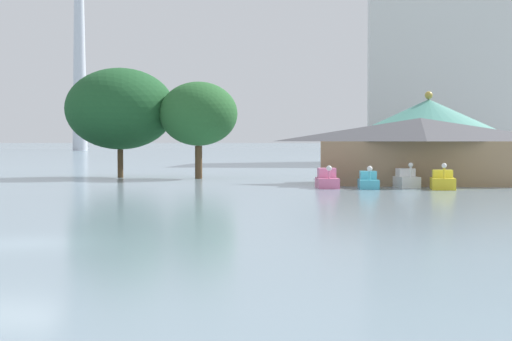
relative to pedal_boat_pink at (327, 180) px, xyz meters
The scene contains 10 objects.
ground_plane 34.34m from the pedal_boat_pink, 105.09° to the right, with size 2000.00×2000.00×0.00m, color gray.
pedal_boat_pink is the anchor object (origin of this frame).
pedal_boat_cyan 2.93m from the pedal_boat_pink, 10.10° to the right, with size 1.49×2.86×1.63m.
pedal_boat_white 5.75m from the pedal_boat_pink, 12.20° to the left, with size 1.89×2.69×1.81m.
pedal_boat_yellow 7.99m from the pedal_boat_pink, ahead, with size 1.61×2.39×1.84m.
boathouse 9.41m from the pedal_boat_pink, 40.75° to the left, with size 16.18×8.61×5.09m.
green_roof_pavilion 18.18m from the pedal_boat_pink, 61.89° to the left, with size 12.47×12.47×7.68m.
shoreline_tree_tall_left 24.44m from the pedal_boat_pink, 143.22° to the left, with size 9.85×9.85×9.87m.
shoreline_tree_mid 18.26m from the pedal_boat_pink, 131.73° to the left, with size 6.85×6.85×8.51m.
background_building_block 72.84m from the pedal_boat_pink, 77.14° to the left, with size 24.21×18.31×27.41m.
Camera 1 is at (10.77, -26.14, 3.38)m, focal length 58.77 mm.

